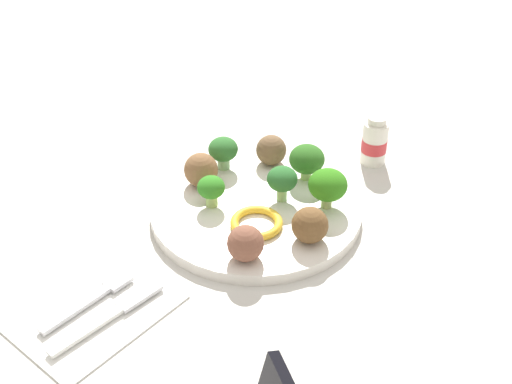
# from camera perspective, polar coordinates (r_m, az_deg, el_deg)

# --- Properties ---
(ground_plane) EXTENTS (4.00, 4.00, 0.00)m
(ground_plane) POSITION_cam_1_polar(r_m,az_deg,el_deg) (0.88, 0.00, -1.91)
(ground_plane) COLOR beige
(plate) EXTENTS (0.28, 0.28, 0.02)m
(plate) POSITION_cam_1_polar(r_m,az_deg,el_deg) (0.88, 0.00, -1.50)
(plate) COLOR white
(plate) RESTS_ON ground_plane
(broccoli_floret_center) EXTENTS (0.05, 0.05, 0.05)m
(broccoli_floret_center) POSITION_cam_1_polar(r_m,az_deg,el_deg) (0.85, 6.24, 0.58)
(broccoli_floret_center) COLOR #A7BC6D
(broccoli_floret_center) RESTS_ON plate
(broccoli_floret_near_rim) EXTENTS (0.05, 0.05, 0.05)m
(broccoli_floret_near_rim) POSITION_cam_1_polar(r_m,az_deg,el_deg) (0.91, 4.43, 2.82)
(broccoli_floret_near_rim) COLOR #A1C670
(broccoli_floret_near_rim) RESTS_ON plate
(broccoli_floret_back_right) EXTENTS (0.04, 0.04, 0.04)m
(broccoli_floret_back_right) POSITION_cam_1_polar(r_m,az_deg,el_deg) (0.86, -3.91, 0.32)
(broccoli_floret_back_right) COLOR #A8CA6E
(broccoli_floret_back_right) RESTS_ON plate
(broccoli_floret_front_right) EXTENTS (0.04, 0.04, 0.05)m
(broccoli_floret_front_right) POSITION_cam_1_polar(r_m,az_deg,el_deg) (0.93, -2.86, 3.64)
(broccoli_floret_front_right) COLOR #8EBF83
(broccoli_floret_front_right) RESTS_ON plate
(broccoli_floret_mid_right) EXTENTS (0.04, 0.04, 0.05)m
(broccoli_floret_mid_right) POSITION_cam_1_polar(r_m,az_deg,el_deg) (0.86, 2.29, 1.07)
(broccoli_floret_mid_right) COLOR #9BC97D
(broccoli_floret_mid_right) RESTS_ON plate
(meatball_mid_left) EXTENTS (0.04, 0.04, 0.04)m
(meatball_mid_left) POSITION_cam_1_polar(r_m,az_deg,el_deg) (0.94, 1.33, 3.66)
(meatball_mid_left) COLOR brown
(meatball_mid_left) RESTS_ON plate
(meatball_front_right) EXTENTS (0.05, 0.05, 0.05)m
(meatball_front_right) POSITION_cam_1_polar(r_m,az_deg,el_deg) (0.80, 4.70, -2.87)
(meatball_front_right) COLOR brown
(meatball_front_right) RESTS_ON plate
(meatball_back_left) EXTENTS (0.04, 0.04, 0.04)m
(meatball_back_left) POSITION_cam_1_polar(r_m,az_deg,el_deg) (0.77, -0.92, -4.47)
(meatball_back_left) COLOR brown
(meatball_back_left) RESTS_ON plate
(meatball_mid_right) EXTENTS (0.05, 0.05, 0.05)m
(meatball_mid_right) POSITION_cam_1_polar(r_m,az_deg,el_deg) (0.90, -4.79, 1.93)
(meatball_mid_right) COLOR brown
(meatball_mid_right) RESTS_ON plate
(pepper_ring_mid_left) EXTENTS (0.08, 0.08, 0.01)m
(pepper_ring_mid_left) POSITION_cam_1_polar(r_m,az_deg,el_deg) (0.83, 0.05, -2.68)
(pepper_ring_mid_left) COLOR yellow
(pepper_ring_mid_left) RESTS_ON plate
(napkin) EXTENTS (0.17, 0.12, 0.01)m
(napkin) POSITION_cam_1_polar(r_m,az_deg,el_deg) (0.76, -13.62, -10.13)
(napkin) COLOR white
(napkin) RESTS_ON ground_plane
(fork) EXTENTS (0.12, 0.02, 0.01)m
(fork) POSITION_cam_1_polar(r_m,az_deg,el_deg) (0.77, -14.05, -8.92)
(fork) COLOR silver
(fork) RESTS_ON napkin
(knife) EXTENTS (0.15, 0.02, 0.01)m
(knife) POSITION_cam_1_polar(r_m,az_deg,el_deg) (0.75, -12.36, -10.26)
(knife) COLOR white
(knife) RESTS_ON napkin
(yogurt_bottle) EXTENTS (0.04, 0.04, 0.08)m
(yogurt_bottle) POSITION_cam_1_polar(r_m,az_deg,el_deg) (0.98, 10.23, 4.28)
(yogurt_bottle) COLOR white
(yogurt_bottle) RESTS_ON ground_plane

